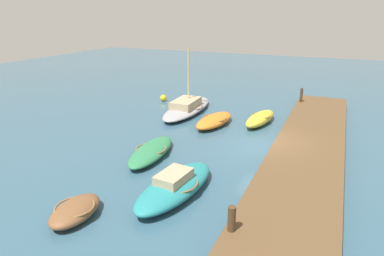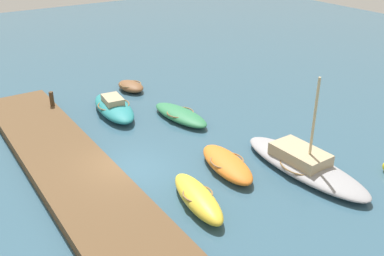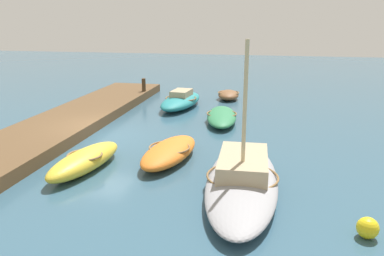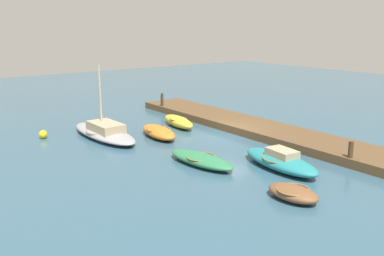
# 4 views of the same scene
# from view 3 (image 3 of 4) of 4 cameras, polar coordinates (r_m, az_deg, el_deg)

# --- Properties ---
(ground_plane) EXTENTS (84.00, 84.00, 0.00)m
(ground_plane) POSITION_cam_3_polar(r_m,az_deg,el_deg) (18.17, -13.34, -1.11)
(ground_plane) COLOR #33566B
(dock_platform) EXTENTS (22.92, 3.51, 0.51)m
(dock_platform) POSITION_cam_3_polar(r_m,az_deg,el_deg) (19.13, -19.49, 0.05)
(dock_platform) COLOR brown
(dock_platform) RESTS_ON ground_plane
(rowboat_orange) EXTENTS (4.06, 2.07, 0.68)m
(rowboat_orange) POSITION_cam_3_polar(r_m,az_deg,el_deg) (14.57, -3.37, -3.54)
(rowboat_orange) COLOR orange
(rowboat_orange) RESTS_ON ground_plane
(dinghy_brown) EXTENTS (2.42, 1.56, 0.60)m
(dinghy_brown) POSITION_cam_3_polar(r_m,az_deg,el_deg) (25.73, 5.45, 4.95)
(dinghy_brown) COLOR brown
(dinghy_brown) RESTS_ON ground_plane
(sailboat_grey) EXTENTS (7.05, 2.43, 4.67)m
(sailboat_grey) POSITION_cam_3_polar(r_m,az_deg,el_deg) (12.26, 7.52, -7.25)
(sailboat_grey) COLOR #939399
(sailboat_grey) RESTS_ON ground_plane
(rowboat_green) EXTENTS (4.47, 2.00, 0.57)m
(rowboat_green) POSITION_cam_3_polar(r_m,az_deg,el_deg) (20.03, 4.44, 1.74)
(rowboat_green) COLOR #2D7A4C
(rowboat_green) RESTS_ON ground_plane
(rowboat_yellow) EXTENTS (4.02, 1.78, 0.75)m
(rowboat_yellow) POSITION_cam_3_polar(r_m,az_deg,el_deg) (14.12, -15.64, -4.64)
(rowboat_yellow) COLOR gold
(rowboat_yellow) RESTS_ON ground_plane
(motorboat_teal) EXTENTS (5.05, 2.35, 1.04)m
(motorboat_teal) POSITION_cam_3_polar(r_m,az_deg,el_deg) (23.28, -1.65, 4.12)
(motorboat_teal) COLOR teal
(motorboat_teal) RESTS_ON ground_plane
(mooring_post_west) EXTENTS (0.26, 0.26, 0.86)m
(mooring_post_west) POSITION_cam_3_polar(r_m,az_deg,el_deg) (25.91, -7.20, 6.39)
(mooring_post_west) COLOR #47331E
(mooring_post_west) RESTS_ON dock_platform
(marker_buoy) EXTENTS (0.54, 0.54, 0.54)m
(marker_buoy) POSITION_cam_3_polar(r_m,az_deg,el_deg) (10.61, 24.70, -13.37)
(marker_buoy) COLOR yellow
(marker_buoy) RESTS_ON ground_plane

